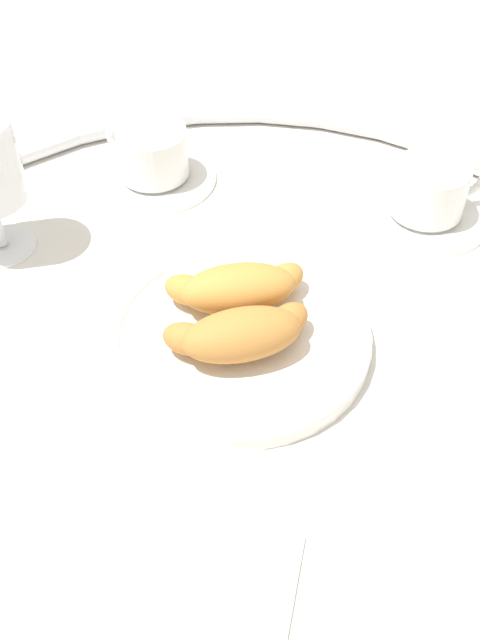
% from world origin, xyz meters
% --- Properties ---
extents(ground_plane, '(2.20, 2.20, 0.00)m').
position_xyz_m(ground_plane, '(0.00, 0.00, 0.00)').
color(ground_plane, silver).
extents(table_chrome_rim, '(0.78, 0.78, 0.02)m').
position_xyz_m(table_chrome_rim, '(0.00, 0.00, 0.01)').
color(table_chrome_rim, silver).
rests_on(table_chrome_rim, ground_plane).
extents(pastry_plate, '(0.23, 0.23, 0.02)m').
position_xyz_m(pastry_plate, '(-0.00, 0.01, 0.01)').
color(pastry_plate, white).
rests_on(pastry_plate, ground_plane).
extents(croissant_large, '(0.12, 0.10, 0.04)m').
position_xyz_m(croissant_large, '(0.01, -0.02, 0.04)').
color(croissant_large, '#BC7A38').
rests_on(croissant_large, pastry_plate).
extents(croissant_small, '(0.13, 0.10, 0.04)m').
position_xyz_m(croissant_small, '(-0.01, 0.04, 0.04)').
color(croissant_small, '#CC893D').
rests_on(croissant_small, pastry_plate).
extents(coffee_cup_near, '(0.14, 0.14, 0.06)m').
position_xyz_m(coffee_cup_near, '(-0.16, 0.22, 0.03)').
color(coffee_cup_near, white).
rests_on(coffee_cup_near, ground_plane).
extents(coffee_cup_far, '(0.14, 0.14, 0.06)m').
position_xyz_m(coffee_cup_far, '(0.14, 0.23, 0.03)').
color(coffee_cup_far, white).
rests_on(coffee_cup_far, ground_plane).
extents(folded_napkin, '(0.11, 0.11, 0.01)m').
position_xyz_m(folded_napkin, '(0.04, -0.22, 0.00)').
color(folded_napkin, silver).
rests_on(folded_napkin, ground_plane).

